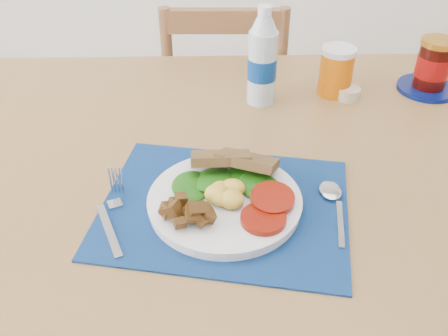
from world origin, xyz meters
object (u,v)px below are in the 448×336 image
object	(u,v)px
breakfast_plate	(222,199)
jam_on_saucer	(432,68)
chair_far	(224,96)
juice_glass	(336,72)
water_bottle	(262,62)

from	to	relation	value
breakfast_plate	jam_on_saucer	world-z (taller)	jam_on_saucer
chair_far	breakfast_plate	distance (m)	0.83
jam_on_saucer	chair_far	bearing A→B (deg)	141.27
juice_glass	jam_on_saucer	world-z (taller)	jam_on_saucer
breakfast_plate	jam_on_saucer	distance (m)	0.65
breakfast_plate	juice_glass	xyz separation A→B (m)	(0.27, 0.41, 0.03)
chair_far	juice_glass	bearing A→B (deg)	123.88
chair_far	jam_on_saucer	size ratio (longest dim) A/B	7.41
juice_glass	water_bottle	bearing A→B (deg)	-168.87
water_bottle	jam_on_saucer	size ratio (longest dim) A/B	1.57
water_bottle	juice_glass	world-z (taller)	water_bottle
water_bottle	chair_far	bearing A→B (deg)	99.62
chair_far	water_bottle	world-z (taller)	chair_far
juice_glass	jam_on_saucer	xyz separation A→B (m)	(0.23, 0.01, 0.00)
juice_glass	breakfast_plate	bearing A→B (deg)	-123.72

